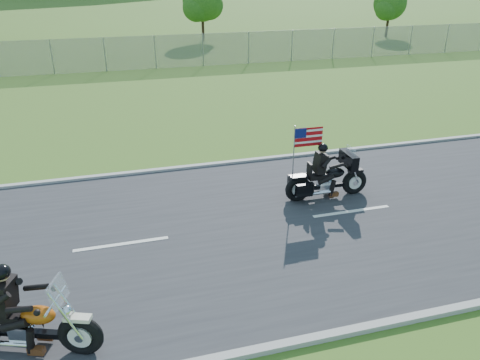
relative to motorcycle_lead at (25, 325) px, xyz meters
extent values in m
plane|color=#3F5A1C|center=(3.66, 2.92, -0.55)|extent=(420.00, 420.00, 0.00)
cube|color=#28282B|center=(3.66, 2.92, -0.53)|extent=(120.00, 8.00, 0.04)
cube|color=#9E9B93|center=(3.66, 6.97, -0.50)|extent=(120.00, 0.18, 0.12)
cube|color=#9E9B93|center=(3.66, -1.13, -0.50)|extent=(120.00, 0.18, 0.12)
cube|color=gray|center=(-1.34, 22.92, 0.45)|extent=(60.00, 0.03, 2.00)
cylinder|color=#382316|center=(9.66, 32.92, 0.71)|extent=(0.22, 0.22, 2.52)
sphere|color=#1F5015|center=(9.66, 32.92, 2.60)|extent=(3.20, 3.20, 3.20)
sphere|color=#1F5015|center=(10.30, 33.40, 2.24)|extent=(2.40, 2.40, 2.40)
sphere|color=#1F5015|center=(9.10, 32.52, 2.15)|extent=(2.24, 2.24, 2.24)
cylinder|color=#382316|center=(25.66, 30.92, 0.57)|extent=(0.22, 0.22, 2.24)
sphere|color=#1F5015|center=(25.66, 30.92, 2.25)|extent=(2.80, 2.80, 2.80)
sphere|color=#1F5015|center=(26.22, 31.34, 1.93)|extent=(2.10, 2.10, 2.10)
sphere|color=#1F5015|center=(25.17, 30.57, 1.85)|extent=(1.96, 1.96, 1.96)
torus|color=black|center=(0.89, -0.33, -0.15)|extent=(0.81, 0.46, 0.79)
ellipsoid|color=#B14D0D|center=(0.26, -0.10, 0.23)|extent=(0.68, 0.53, 0.30)
cube|color=black|center=(-0.26, 0.10, 0.19)|extent=(0.66, 0.51, 0.13)
cube|color=black|center=(-0.21, 0.08, 0.61)|extent=(0.39, 0.49, 0.59)
sphere|color=black|center=(-0.16, 0.06, 1.07)|extent=(0.37, 0.37, 0.29)
cube|color=silver|center=(0.66, -0.25, 0.75)|extent=(0.21, 0.48, 0.43)
torus|color=black|center=(8.23, 3.92, -0.17)|extent=(0.75, 0.19, 0.75)
torus|color=black|center=(6.51, 3.93, -0.17)|extent=(0.75, 0.19, 0.75)
ellipsoid|color=black|center=(7.60, 3.92, 0.19)|extent=(0.57, 0.33, 0.28)
cube|color=black|center=(7.07, 3.93, 0.15)|extent=(0.56, 0.31, 0.12)
cube|color=black|center=(7.12, 3.93, 0.55)|extent=(0.24, 0.41, 0.56)
sphere|color=black|center=(7.17, 3.93, 0.98)|extent=(0.27, 0.27, 0.27)
cube|color=black|center=(7.98, 3.92, 0.55)|extent=(0.23, 0.81, 0.40)
cube|color=#B70C11|center=(6.82, 4.13, 1.25)|extent=(0.81, 0.02, 0.53)
camera|label=1|loc=(1.88, -6.83, 5.56)|focal=35.00mm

